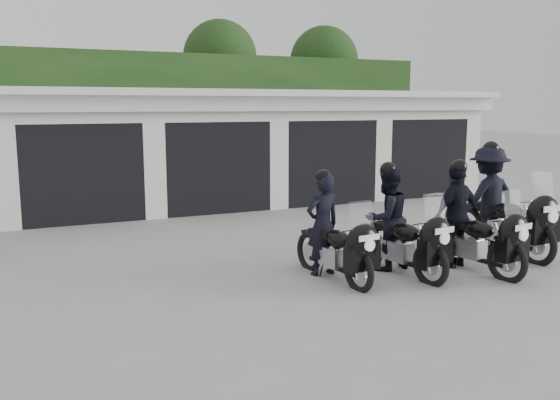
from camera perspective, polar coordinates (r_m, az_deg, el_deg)
name	(u,v)px	position (r m, az deg, el deg)	size (l,w,h in m)	color
ground	(332,270)	(9.51, 5.01, -6.75)	(80.00, 80.00, 0.00)	#9A9A95
garage_block	(189,148)	(16.67, -8.77, 5.00)	(16.40, 6.80, 2.96)	white
background_vegetation	(160,100)	(21.43, -11.51, 9.42)	(20.00, 3.90, 5.80)	#183412
police_bike_a	(333,235)	(8.90, 5.09, -3.41)	(0.69, 1.94, 1.69)	black
police_bike_b	(394,225)	(9.39, 10.94, -2.38)	(0.90, 2.03, 1.78)	black
police_bike_c	(465,222)	(9.85, 17.39, -2.03)	(1.05, 2.06, 1.80)	black
police_bike_d	(496,204)	(11.15, 20.04, -0.37)	(1.24, 2.33, 2.03)	black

